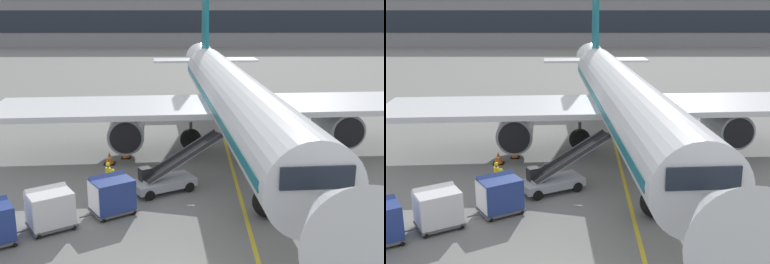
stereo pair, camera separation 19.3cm
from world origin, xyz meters
TOP-DOWN VIEW (x-y plane):
  - parked_airplane at (3.40, 16.62)m, footprint 31.82×41.26m
  - belt_loader at (-0.76, 9.81)m, footprint 5.27×3.66m
  - baggage_cart_lead at (-3.39, 6.91)m, footprint 2.73×2.41m
  - baggage_cart_second at (-5.96, 5.33)m, footprint 2.73×2.41m
  - ground_crew_by_loader at (-3.94, 9.49)m, footprint 0.35×0.55m
  - ground_crew_by_carts at (-2.69, 7.54)m, footprint 0.55×0.33m
  - ground_crew_marshaller at (-3.54, 8.47)m, footprint 0.55×0.34m
  - safety_cone_engine_keepout at (-4.64, 14.28)m, footprint 0.69×0.69m
  - safety_cone_wingtip at (-3.74, 15.47)m, footprint 0.59×0.59m
  - apron_guidance_line_lead_in at (3.13, 15.88)m, footprint 0.20×110.00m
  - terminal_building at (1.68, 101.81)m, footprint 132.27×18.70m

SIDE VIEW (x-z plane):
  - apron_guidance_line_lead_in at x=3.13m, z-range 0.00..0.01m
  - safety_cone_wingtip at x=-3.74m, z-range -0.01..0.66m
  - safety_cone_engine_keepout at x=-4.64m, z-range -0.01..0.77m
  - belt_loader at x=-0.76m, z-range -0.63..2.35m
  - ground_crew_by_loader at x=-3.94m, z-range 0.13..1.87m
  - ground_crew_by_carts at x=-2.69m, z-range 0.13..1.87m
  - ground_crew_marshaller at x=-3.54m, z-range 0.13..1.87m
  - baggage_cart_lead at x=-3.39m, z-range 0.04..1.96m
  - baggage_cart_second at x=-5.96m, z-range 0.04..1.96m
  - parked_airplane at x=3.40m, z-range -3.29..10.75m
  - terminal_building at x=1.68m, z-range -0.05..11.26m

